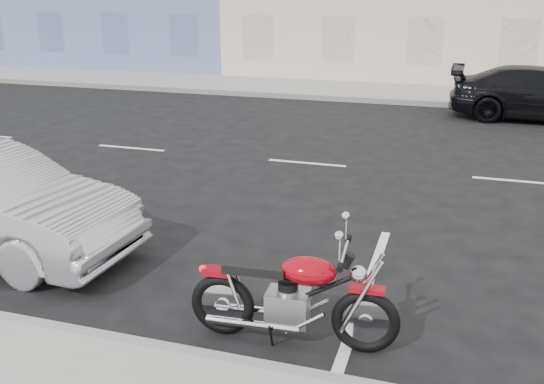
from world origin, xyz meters
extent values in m
plane|color=black|center=(0.00, 0.00, 0.00)|extent=(120.00, 120.00, 0.00)
cube|color=gray|center=(-5.00, 8.70, 0.07)|extent=(80.00, 3.40, 0.15)
cube|color=gray|center=(-5.00, 7.00, 0.08)|extent=(80.00, 0.12, 0.16)
torus|color=black|center=(0.92, -6.24, 0.32)|extent=(0.67, 0.16, 0.67)
torus|color=black|center=(-0.52, -6.34, 0.32)|extent=(0.67, 0.16, 0.67)
cube|color=#990510|center=(0.92, -6.24, 0.67)|extent=(0.35, 0.15, 0.05)
cube|color=#990510|center=(-0.56, -6.35, 0.69)|extent=(0.31, 0.18, 0.06)
cube|color=gray|center=(0.16, -6.30, 0.38)|extent=(0.44, 0.33, 0.34)
ellipsoid|color=#990510|center=(0.36, -6.28, 0.80)|extent=(0.58, 0.38, 0.27)
cube|color=black|center=(-0.17, -6.32, 0.78)|extent=(0.63, 0.30, 0.09)
cylinder|color=silver|center=(0.69, -6.26, 1.02)|extent=(0.09, 0.70, 0.04)
sphere|color=silver|center=(0.83, -6.25, 0.82)|extent=(0.17, 0.17, 0.17)
cylinder|color=silver|center=(-0.16, -6.46, 0.22)|extent=(0.95, 0.15, 0.08)
cylinder|color=silver|center=(-0.18, -6.18, 0.22)|extent=(0.95, 0.15, 0.08)
cylinder|color=silver|center=(0.87, -6.24, 0.62)|extent=(0.39, 0.07, 0.79)
cylinder|color=black|center=(0.38, -6.28, 0.55)|extent=(0.80, 0.11, 0.49)
imported|color=black|center=(2.92, 5.91, 0.69)|extent=(4.81, 2.01, 1.39)
camera|label=1|loc=(0.85, -11.45, 3.40)|focal=40.00mm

